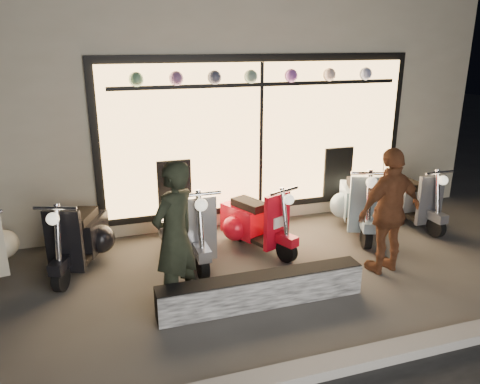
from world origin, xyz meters
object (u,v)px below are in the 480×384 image
object	(u,v)px
woman	(390,211)
scooter_red	(252,221)
graffiti_barrier	(262,290)
man	(175,236)
scooter_silver	(189,225)

from	to	relation	value
woman	scooter_red	bearing A→B (deg)	-51.02
woman	graffiti_barrier	bearing A→B (deg)	0.34
scooter_red	woman	bearing A→B (deg)	-65.36
graffiti_barrier	man	bearing A→B (deg)	162.19
man	graffiti_barrier	bearing A→B (deg)	123.81
scooter_red	woman	distance (m)	2.08
scooter_silver	scooter_red	xyz separation A→B (m)	(0.98, -0.03, -0.04)
scooter_red	man	world-z (taller)	man
scooter_silver	man	distance (m)	1.53
graffiti_barrier	man	size ratio (longest dim) A/B	1.41
graffiti_barrier	woman	world-z (taller)	woman
scooter_silver	scooter_red	world-z (taller)	scooter_silver
man	woman	xyz separation A→B (m)	(2.94, 0.00, -0.03)
scooter_red	scooter_silver	bearing A→B (deg)	155.29
scooter_silver	man	size ratio (longest dim) A/B	0.88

